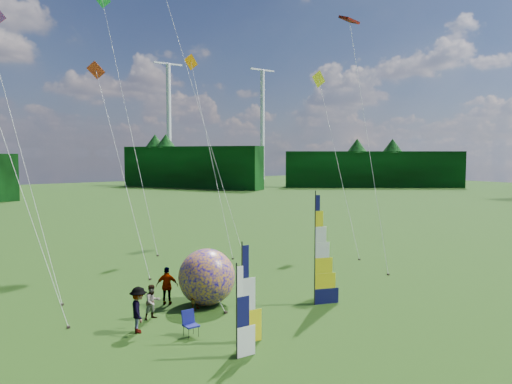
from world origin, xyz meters
TOP-DOWN VIEW (x-y plane):
  - ground at (0.00, 0.00)m, footprint 220.00×220.00m
  - treeline_ring at (0.00, 0.00)m, footprint 210.00×210.00m
  - turbine_left at (70.00, 95.00)m, footprint 8.00×1.20m
  - turbine_right at (45.00, 102.00)m, footprint 8.00×1.20m
  - feather_banner_main at (1.50, 2.63)m, footprint 1.37×0.60m
  - side_banner_left at (-4.15, 0.72)m, footprint 1.06×0.27m
  - side_banner_far at (-5.11, -0.30)m, footprint 0.99×0.16m
  - bol_inflatable at (-2.62, 5.78)m, footprint 3.20×3.20m
  - spectator_a at (-3.42, 5.47)m, footprint 0.75×0.64m
  - spectator_b at (-5.61, 5.47)m, footprint 0.78×0.44m
  - spectator_c at (-6.79, 4.29)m, footprint 0.83×1.30m
  - spectator_d at (-4.13, 6.96)m, footprint 1.12×1.01m
  - camp_chair at (-5.31, 2.60)m, footprint 0.61×0.61m
  - kite_whale at (5.09, 19.59)m, footprint 8.77×15.13m
  - kite_rainbow_delta at (-9.18, 13.08)m, footprint 5.93×10.31m
  - kite_parafoil at (10.99, 7.65)m, footprint 8.11×10.96m
  - small_kite_red at (-2.69, 16.09)m, footprint 5.95×10.73m
  - small_kite_orange at (5.15, 17.93)m, footprint 4.66×11.14m
  - small_kite_yellow at (12.78, 12.02)m, footprint 6.50×10.50m
  - small_kite_pink at (-10.39, 9.68)m, footprint 6.25×9.37m
  - small_kite_green at (0.65, 22.80)m, footprint 4.73×13.01m

SIDE VIEW (x-z plane):
  - ground at x=0.00m, z-range 0.00..0.00m
  - camp_chair at x=-5.31m, z-range 0.00..1.03m
  - spectator_b at x=-5.61m, z-range 0.00..1.54m
  - spectator_a at x=-3.42m, z-range 0.00..1.75m
  - spectator_d at x=-4.13m, z-range 0.00..1.84m
  - spectator_c at x=-6.79m, z-range 0.00..1.88m
  - bol_inflatable at x=-2.62m, z-range 0.00..2.73m
  - side_banner_far at x=-5.11m, z-range 0.00..3.34m
  - side_banner_left at x=-4.15m, z-range 0.00..3.83m
  - feather_banner_main at x=1.50m, z-range 0.00..5.32m
  - treeline_ring at x=0.00m, z-range 0.00..8.00m
  - small_kite_red at x=-2.69m, z-range 0.00..14.10m
  - small_kite_yellow at x=12.78m, z-range 0.00..14.62m
  - small_kite_orange at x=5.15m, z-range 0.00..15.92m
  - small_kite_pink at x=-10.39m, z-range 0.00..16.08m
  - kite_rainbow_delta at x=-9.18m, z-range 0.00..16.86m
  - kite_parafoil at x=10.99m, z-range 0.00..18.77m
  - small_kite_green at x=0.65m, z-range 0.00..21.55m
  - kite_whale at x=5.09m, z-range 0.00..23.86m
  - turbine_left at x=70.00m, z-range 0.00..30.00m
  - turbine_right at x=45.00m, z-range 0.00..30.00m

